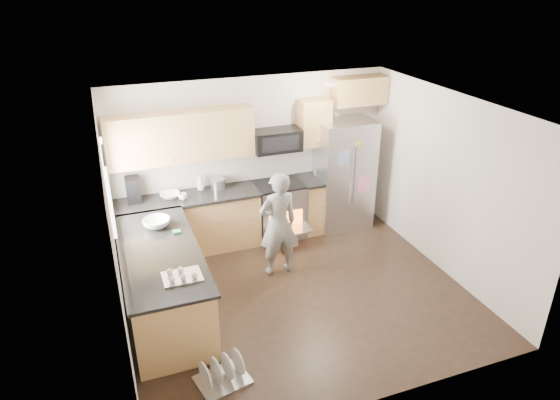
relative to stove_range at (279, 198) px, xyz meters
name	(u,v)px	position (x,y,z in m)	size (l,w,h in m)	color
ground	(298,294)	(-0.35, -1.69, -0.68)	(4.50, 4.50, 0.00)	black
room_shell	(296,182)	(-0.39, -1.68, 1.00)	(4.54, 4.04, 2.62)	beige
back_cabinet_run	(221,188)	(-0.94, 0.06, 0.29)	(4.45, 0.64, 2.50)	#BA7F4A
peninsula	(163,281)	(-2.10, -1.44, -0.21)	(0.96, 2.36, 1.04)	#BA7F4A
stove_range	(279,198)	(0.00, 0.00, 0.00)	(0.76, 0.97, 1.79)	#B7B7BC
refrigerator	(343,174)	(1.15, 0.01, 0.25)	(0.92, 0.74, 1.86)	#B7B7BC
person	(278,224)	(-0.40, -1.06, 0.11)	(0.57, 0.37, 1.56)	gray
dish_rack	(222,375)	(-1.72, -2.89, -0.59)	(0.62, 0.54, 0.34)	#B7B7BC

